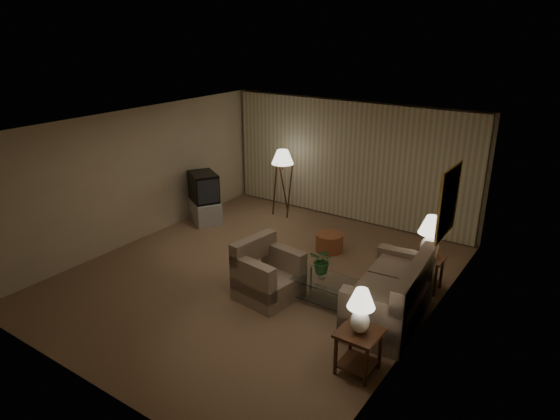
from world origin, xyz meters
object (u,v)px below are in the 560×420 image
at_px(ottoman, 329,242).
at_px(vase, 322,274).
at_px(table_lamp_far, 431,233).
at_px(crt_tv, 203,187).
at_px(side_table_far, 427,267).
at_px(sofa, 389,296).
at_px(table_lamp_near, 361,307).
at_px(tv_cabinet, 205,211).
at_px(coffee_table, 330,289).
at_px(armchair, 269,276).
at_px(floor_lamp, 283,182).
at_px(side_table_near, 358,344).

xyz_separation_m(ottoman, vase, (0.83, -1.76, 0.32)).
xyz_separation_m(table_lamp_far, crt_tv, (-5.20, 0.20, -0.21)).
height_order(side_table_far, ottoman, side_table_far).
height_order(sofa, side_table_far, sofa).
distance_m(table_lamp_near, tv_cabinet, 5.95).
distance_m(tv_cabinet, vase, 4.25).
bearing_deg(coffee_table, tv_cabinet, 159.25).
relative_size(armchair, side_table_far, 1.92).
bearing_deg(sofa, crt_tv, -111.03).
distance_m(side_table_far, tv_cabinet, 5.21).
height_order(sofa, ottoman, sofa).
xyz_separation_m(sofa, coffee_table, (-0.95, -0.10, -0.13)).
bearing_deg(ottoman, armchair, -88.58).
height_order(coffee_table, crt_tv, crt_tv).
relative_size(armchair, coffee_table, 1.01).
distance_m(table_lamp_far, floor_lamp, 4.25).
bearing_deg(side_table_near, crt_tv, 151.67).
relative_size(coffee_table, tv_cabinet, 1.08).
bearing_deg(ottoman, side_table_near, -55.27).
bearing_deg(floor_lamp, armchair, -59.36).
relative_size(floor_lamp, vase, 9.68).
bearing_deg(table_lamp_near, ottoman, 124.73).
distance_m(side_table_near, tv_cabinet, 5.91).
relative_size(table_lamp_far, ottoman, 1.36).
distance_m(floor_lamp, ottoman, 2.28).
distance_m(coffee_table, crt_tv, 4.42).
height_order(side_table_near, vase, side_table_near).
height_order(armchair, table_lamp_far, table_lamp_far).
bearing_deg(side_table_near, side_table_far, 90.00).
distance_m(side_table_far, floor_lamp, 4.27).
bearing_deg(vase, table_lamp_near, -45.00).
relative_size(sofa, vase, 12.28).
height_order(tv_cabinet, vase, vase).
bearing_deg(tv_cabinet, table_lamp_near, 2.49).
xyz_separation_m(armchair, tv_cabinet, (-3.17, 1.93, -0.14)).
bearing_deg(tv_cabinet, table_lamp_far, 28.58).
height_order(armchair, side_table_far, armchair).
bearing_deg(table_lamp_near, side_table_near, -45.00).
relative_size(table_lamp_near, vase, 3.77).
bearing_deg(side_table_near, ottoman, 124.73).
bearing_deg(crt_tv, table_lamp_far, 28.58).
distance_m(coffee_table, tv_cabinet, 4.38).
relative_size(crt_tv, floor_lamp, 0.58).
relative_size(tv_cabinet, vase, 6.51).
xyz_separation_m(sofa, ottoman, (-1.93, 1.66, -0.23)).
height_order(sofa, vase, sofa).
xyz_separation_m(coffee_table, tv_cabinet, (-4.10, 1.55, -0.03)).
bearing_deg(crt_tv, tv_cabinet, -59.18).
bearing_deg(side_table_far, table_lamp_near, -90.00).
height_order(side_table_near, coffee_table, side_table_near).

